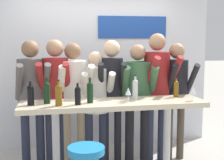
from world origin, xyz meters
The scene contains 19 objects.
back_wall centered at (0.00, 1.48, 1.45)m, with size 3.83×0.12×2.89m.
tasting_table centered at (0.00, 0.00, 0.85)m, with size 2.23×0.57×1.02m.
person_far_left centered at (-0.99, 0.60, 1.09)m, with size 0.49×0.60×1.76m.
person_left centered at (-0.68, 0.59, 1.10)m, with size 0.46×0.58×1.77m.
person_center_left centered at (-0.44, 0.59, 1.06)m, with size 0.50×0.59×1.72m.
person_center centered at (-0.13, 0.58, 0.99)m, with size 0.44×0.52×1.60m.
person_center_right centered at (0.09, 0.57, 1.11)m, with size 0.43×0.56×1.76m.
person_right centered at (0.45, 0.53, 1.04)m, with size 0.51×0.60×1.70m.
person_far_right centered at (0.73, 0.54, 1.15)m, with size 0.49×0.62×1.85m.
person_rightmost centered at (1.04, 0.56, 1.07)m, with size 0.42×0.54×1.71m.
wine_bottle_0 centered at (-0.65, -0.13, 1.16)m, with size 0.08×0.08×0.30m.
wine_bottle_1 centered at (0.29, 0.08, 1.16)m, with size 0.07×0.07×0.31m.
wine_bottle_2 centered at (0.86, 0.13, 1.14)m, with size 0.06×0.06×0.26m.
wine_bottle_3 centered at (-0.44, -0.11, 1.14)m, with size 0.07×0.07×0.25m.
wine_bottle_4 centered at (-0.96, -0.03, 1.15)m, with size 0.08×0.08×0.28m.
wine_bottle_5 centered at (-0.28, -0.03, 1.16)m, with size 0.07×0.07×0.30m.
wine_bottle_6 centered at (-0.78, 0.03, 1.16)m, with size 0.08×0.08×0.31m.
wine_glass_0 centered at (0.96, -0.14, 1.15)m, with size 0.07×0.07×0.18m.
wine_glass_1 centered at (0.17, -0.07, 1.15)m, with size 0.07×0.07×0.18m.
Camera 1 is at (-0.71, -3.63, 1.77)m, focal length 50.00 mm.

